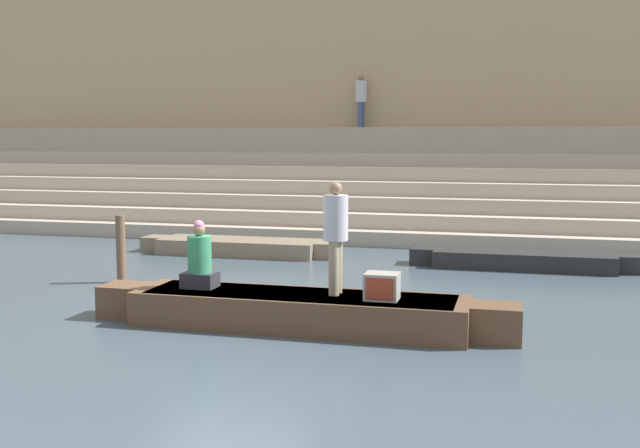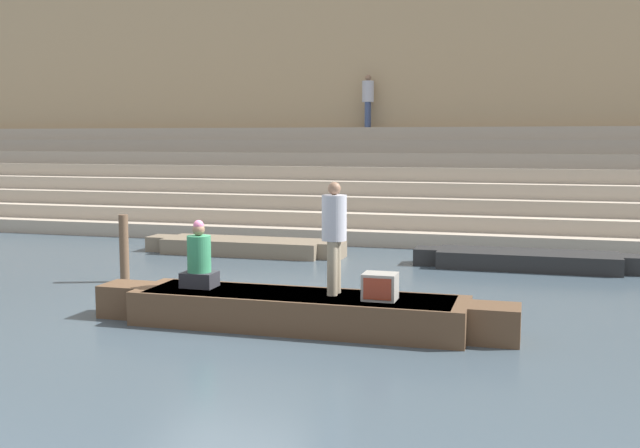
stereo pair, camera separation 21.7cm
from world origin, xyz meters
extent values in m
plane|color=#3D4C56|center=(0.00, 0.00, 0.00)|extent=(120.00, 120.00, 0.00)
cube|color=tan|center=(0.00, 10.12, 0.20)|extent=(36.00, 4.94, 0.39)
cube|color=#B2A28D|center=(0.00, 10.43, 0.59)|extent=(36.00, 4.32, 0.39)
cube|color=tan|center=(0.00, 10.74, 0.98)|extent=(36.00, 3.70, 0.39)
cube|color=#B2A28D|center=(0.00, 11.05, 1.37)|extent=(36.00, 3.09, 0.39)
cube|color=tan|center=(0.00, 11.36, 1.76)|extent=(36.00, 2.47, 0.39)
cube|color=#B2A28D|center=(0.00, 11.66, 2.15)|extent=(36.00, 1.85, 0.39)
cube|color=tan|center=(0.00, 11.97, 2.54)|extent=(36.00, 1.23, 0.39)
cube|color=#B2A28D|center=(0.00, 12.28, 2.93)|extent=(36.00, 0.62, 0.39)
cube|color=tan|center=(0.00, 13.19, 4.48)|extent=(34.20, 1.20, 8.95)
cube|color=brown|center=(0.00, 12.57, 0.30)|extent=(34.20, 0.12, 0.60)
cube|color=brown|center=(1.40, -0.70, 0.25)|extent=(4.96, 1.18, 0.51)
cube|color=#993328|center=(1.40, -0.70, 0.48)|extent=(4.56, 1.08, 0.05)
cube|color=brown|center=(4.23, -0.70, 0.25)|extent=(0.69, 0.65, 0.51)
cube|color=brown|center=(-1.43, -0.70, 0.25)|extent=(0.69, 0.65, 0.51)
cylinder|color=olive|center=(0.66, -0.01, 0.41)|extent=(2.37, 0.04, 0.04)
cylinder|color=gray|center=(1.92, -0.47, 0.90)|extent=(0.15, 0.15, 0.79)
cylinder|color=gray|center=(1.92, -0.67, 0.90)|extent=(0.15, 0.15, 0.79)
cylinder|color=#B2B2BC|center=(1.92, -0.57, 1.63)|extent=(0.36, 0.36, 0.66)
sphere|color=#8C664C|center=(1.92, -0.57, 2.05)|extent=(0.19, 0.19, 0.19)
cube|color=#28282D|center=(-0.20, -0.63, 0.62)|extent=(0.51, 0.40, 0.23)
cylinder|color=#338456|center=(-0.20, -0.63, 1.02)|extent=(0.36, 0.36, 0.56)
sphere|color=#8C664C|center=(-0.20, -0.63, 1.39)|extent=(0.19, 0.19, 0.19)
sphere|color=pink|center=(-0.20, -0.63, 1.46)|extent=(0.16, 0.16, 0.16)
cube|color=#9E998E|center=(2.64, -0.78, 0.70)|extent=(0.47, 0.39, 0.38)
cube|color=#99331E|center=(2.64, -0.98, 0.70)|extent=(0.39, 0.02, 0.30)
cube|color=#756651|center=(-1.99, 5.69, 0.18)|extent=(3.87, 1.22, 0.36)
cube|color=#993328|center=(-1.99, 5.69, 0.34)|extent=(3.56, 1.12, 0.05)
cube|color=#756651|center=(0.22, 5.69, 0.18)|extent=(0.54, 0.67, 0.36)
cube|color=#756651|center=(-4.20, 5.69, 0.18)|extent=(0.54, 0.67, 0.36)
cube|color=black|center=(4.60, 5.46, 0.18)|extent=(3.76, 1.22, 0.36)
cube|color=#993328|center=(4.60, 5.46, 0.34)|extent=(3.46, 1.12, 0.05)
cube|color=black|center=(6.75, 5.46, 0.18)|extent=(0.53, 0.67, 0.36)
cube|color=black|center=(2.46, 5.46, 0.18)|extent=(0.53, 0.67, 0.36)
cylinder|color=brown|center=(-2.91, 1.76, 0.66)|extent=(0.18, 0.18, 1.31)
cylinder|color=#3D4C75|center=(-0.40, 12.38, 3.52)|extent=(0.16, 0.16, 0.79)
cylinder|color=#3D4C75|center=(-0.40, 12.18, 3.52)|extent=(0.16, 0.16, 0.79)
cylinder|color=#B2B2BC|center=(-0.40, 12.28, 4.24)|extent=(0.37, 0.37, 0.66)
sphere|color=#8C664C|center=(-0.40, 12.28, 4.67)|extent=(0.19, 0.19, 0.19)
camera|label=1|loc=(4.47, -11.03, 2.77)|focal=42.00mm
camera|label=2|loc=(4.67, -10.97, 2.77)|focal=42.00mm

